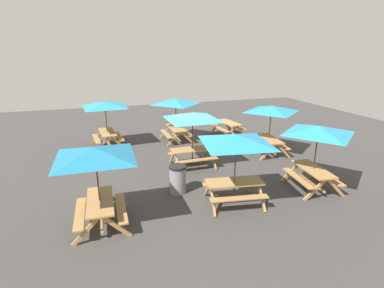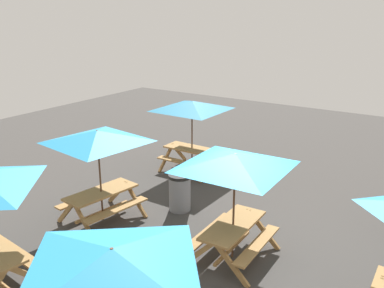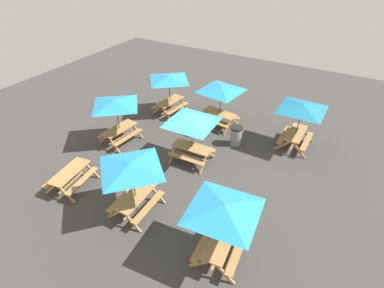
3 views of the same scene
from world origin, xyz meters
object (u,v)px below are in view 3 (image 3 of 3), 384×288
(picnic_table_1, at_px, (192,123))
(picnic_table_6, at_px, (224,212))
(picnic_table_0, at_px, (302,110))
(picnic_table_3, at_px, (221,91))
(trash_bin_gray, at_px, (236,136))
(picnic_table_2, at_px, (169,81))
(picnic_table_7, at_px, (116,106))
(picnic_table_5, at_px, (131,169))
(picnic_table_4, at_px, (70,175))

(picnic_table_1, height_order, picnic_table_6, same)
(picnic_table_0, height_order, picnic_table_3, same)
(picnic_table_1, bearing_deg, trash_bin_gray, -120.77)
(picnic_table_2, bearing_deg, trash_bin_gray, -97.22)
(trash_bin_gray, bearing_deg, picnic_table_7, 116.99)
(picnic_table_3, bearing_deg, picnic_table_1, 102.78)
(picnic_table_1, height_order, picnic_table_5, same)
(picnic_table_6, xyz_separation_m, trash_bin_gray, (6.10, 2.04, -1.49))
(picnic_table_0, distance_m, picnic_table_2, 7.16)
(picnic_table_5, xyz_separation_m, picnic_table_7, (3.30, 3.62, 0.00))
(picnic_table_6, bearing_deg, picnic_table_4, 84.89)
(picnic_table_3, xyz_separation_m, trash_bin_gray, (-1.28, -1.51, -1.49))
(picnic_table_1, distance_m, trash_bin_gray, 2.93)
(picnic_table_0, height_order, picnic_table_2, same)
(picnic_table_4, bearing_deg, picnic_table_0, -52.28)
(picnic_table_3, height_order, picnic_table_5, same)
(trash_bin_gray, bearing_deg, picnic_table_0, -63.05)
(picnic_table_3, xyz_separation_m, picnic_table_7, (-3.89, 3.61, 0.00))
(picnic_table_1, distance_m, picnic_table_6, 5.10)
(picnic_table_4, height_order, picnic_table_7, picnic_table_7)
(picnic_table_6, bearing_deg, picnic_table_0, -9.45)
(picnic_table_0, relative_size, trash_bin_gray, 2.89)
(picnic_table_6, xyz_separation_m, picnic_table_7, (3.49, 7.16, 0.00))
(picnic_table_3, relative_size, picnic_table_6, 0.99)
(picnic_table_6, bearing_deg, trash_bin_gray, 13.04)
(picnic_table_2, relative_size, picnic_table_5, 1.00)
(picnic_table_5, distance_m, picnic_table_7, 4.90)
(picnic_table_1, bearing_deg, picnic_table_0, -138.81)
(trash_bin_gray, bearing_deg, picnic_table_5, 165.79)
(picnic_table_3, bearing_deg, picnic_table_4, 75.19)
(picnic_table_3, height_order, trash_bin_gray, picnic_table_3)
(picnic_table_7, bearing_deg, picnic_table_2, -1.70)
(picnic_table_1, height_order, picnic_table_3, same)
(picnic_table_3, height_order, picnic_table_4, picnic_table_3)
(picnic_table_1, bearing_deg, picnic_table_5, 84.38)
(picnic_table_0, distance_m, picnic_table_3, 4.07)
(picnic_table_2, bearing_deg, picnic_table_6, -130.76)
(picnic_table_2, relative_size, trash_bin_gray, 2.38)
(picnic_table_3, xyz_separation_m, picnic_table_5, (-7.18, -0.01, 0.00))
(picnic_table_0, relative_size, picnic_table_6, 1.00)
(picnic_table_5, bearing_deg, picnic_table_7, 46.37)
(picnic_table_4, bearing_deg, picnic_table_2, -8.65)
(picnic_table_1, relative_size, picnic_table_6, 1.00)
(picnic_table_7, bearing_deg, picnic_table_6, -109.81)
(picnic_table_2, relative_size, picnic_table_7, 1.00)
(picnic_table_2, xyz_separation_m, picnic_table_7, (-3.75, 0.52, 0.00))
(picnic_table_4, xyz_separation_m, picnic_table_6, (0.04, -6.71, 1.43))
(picnic_table_3, bearing_deg, picnic_table_2, 10.74)
(picnic_table_3, bearing_deg, picnic_table_6, 123.92)
(trash_bin_gray, bearing_deg, picnic_table_4, 142.82)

